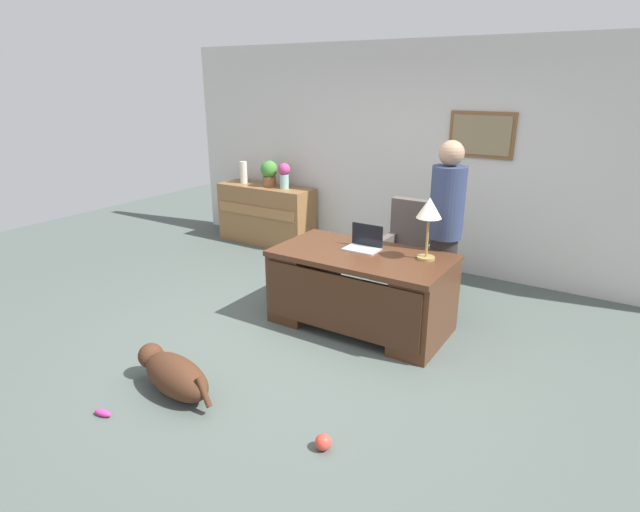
{
  "coord_description": "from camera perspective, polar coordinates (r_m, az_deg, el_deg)",
  "views": [
    {
      "loc": [
        2.29,
        -3.36,
        2.25
      ],
      "look_at": [
        -0.01,
        0.3,
        0.75
      ],
      "focal_mm": 28.59,
      "sensor_mm": 36.0,
      "label": 1
    }
  ],
  "objects": [
    {
      "name": "laptop",
      "position": [
        4.82,
        4.97,
        1.46
      ],
      "size": [
        0.32,
        0.22,
        0.22
      ],
      "color": "#B2B5BA",
      "rests_on": "desk"
    },
    {
      "name": "credenza",
      "position": [
        7.39,
        -6.01,
        4.66
      ],
      "size": [
        1.42,
        0.5,
        0.83
      ],
      "color": "olive",
      "rests_on": "ground_plane"
    },
    {
      "name": "person_standing",
      "position": [
        4.95,
        13.82,
        2.8
      ],
      "size": [
        0.32,
        0.32,
        1.74
      ],
      "color": "#262323",
      "rests_on": "ground_plane"
    },
    {
      "name": "vase_with_flowers",
      "position": [
        7.06,
        -4.04,
        9.15
      ],
      "size": [
        0.17,
        0.17,
        0.35
      ],
      "color": "#8FC0B8",
      "rests_on": "credenza"
    },
    {
      "name": "vase_empty",
      "position": [
        7.51,
        -8.55,
        9.25
      ],
      "size": [
        0.1,
        0.1,
        0.31
      ],
      "primitive_type": "cylinder",
      "color": "silver",
      "rests_on": "credenza"
    },
    {
      "name": "back_wall",
      "position": [
        6.44,
        11.31,
        10.76
      ],
      "size": [
        7.0,
        0.16,
        2.7
      ],
      "color": "silver",
      "rests_on": "ground_plane"
    },
    {
      "name": "ground_plane",
      "position": [
        4.65,
        -1.87,
        -9.84
      ],
      "size": [
        12.0,
        12.0,
        0.0
      ],
      "primitive_type": "plane",
      "color": "#4C5651"
    },
    {
      "name": "dog_lying",
      "position": [
        4.08,
        -16.08,
        -12.58
      ],
      "size": [
        0.86,
        0.42,
        0.3
      ],
      "color": "#472819",
      "rests_on": "ground_plane"
    },
    {
      "name": "dog_toy_bone",
      "position": [
        4.06,
        -23.13,
        -15.85
      ],
      "size": [
        0.15,
        0.08,
        0.05
      ],
      "primitive_type": "ellipsoid",
      "rotation": [
        0.0,
        0.0,
        0.2
      ],
      "color": "#D8338C",
      "rests_on": "ground_plane"
    },
    {
      "name": "dog_toy_ball",
      "position": [
        3.47,
        0.37,
        -20.1
      ],
      "size": [
        0.11,
        0.11,
        0.11
      ],
      "primitive_type": "sphere",
      "color": "#E53F33",
      "rests_on": "ground_plane"
    },
    {
      "name": "armchair",
      "position": [
        5.46,
        10.14,
        -0.13
      ],
      "size": [
        0.6,
        0.59,
        1.06
      ],
      "color": "#564C47",
      "rests_on": "ground_plane"
    },
    {
      "name": "potted_plant",
      "position": [
        7.22,
        -5.71,
        9.31
      ],
      "size": [
        0.24,
        0.24,
        0.36
      ],
      "color": "brown",
      "rests_on": "credenza"
    },
    {
      "name": "desk_lamp",
      "position": [
        4.51,
        12.12,
        4.87
      ],
      "size": [
        0.22,
        0.22,
        0.56
      ],
      "color": "#9E8447",
      "rests_on": "desk"
    },
    {
      "name": "desk",
      "position": [
        4.81,
        4.48,
        -3.58
      ],
      "size": [
        1.63,
        0.89,
        0.74
      ],
      "color": "#4C2B19",
      "rests_on": "ground_plane"
    }
  ]
}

